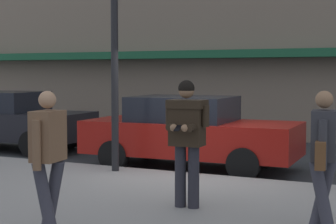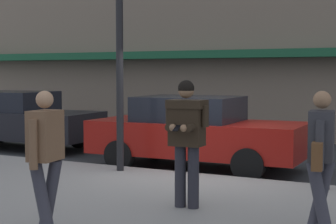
{
  "view_description": "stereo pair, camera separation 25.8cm",
  "coord_description": "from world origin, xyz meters",
  "px_view_note": "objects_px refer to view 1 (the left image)",
  "views": [
    {
      "loc": [
        4.15,
        -9.93,
        2.06
      ],
      "look_at": [
        0.71,
        -2.78,
        1.49
      ],
      "focal_mm": 60.0,
      "sensor_mm": 36.0,
      "label": 1
    },
    {
      "loc": [
        4.38,
        -9.81,
        2.06
      ],
      "look_at": [
        0.71,
        -2.78,
        1.49
      ],
      "focal_mm": 60.0,
      "sensor_mm": 36.0,
      "label": 2
    }
  ],
  "objects_px": {
    "pedestrian_with_bag": "(323,152)",
    "parking_meter": "(325,139)",
    "parked_sedan_near": "(6,120)",
    "man_texting_on_phone": "(187,130)",
    "parked_sedan_mid": "(189,132)",
    "pedestrian_dark_coat": "(48,152)",
    "street_lamp_post": "(114,15)"
  },
  "relations": [
    {
      "from": "parked_sedan_near",
      "to": "street_lamp_post",
      "type": "xyz_separation_m",
      "value": [
        4.7,
        -2.22,
        2.35
      ]
    },
    {
      "from": "street_lamp_post",
      "to": "parking_meter",
      "type": "relative_size",
      "value": 3.84
    },
    {
      "from": "parked_sedan_mid",
      "to": "parked_sedan_near",
      "type": "bearing_deg",
      "value": 173.4
    },
    {
      "from": "man_texting_on_phone",
      "to": "street_lamp_post",
      "type": "relative_size",
      "value": 0.37
    },
    {
      "from": "parked_sedan_mid",
      "to": "man_texting_on_phone",
      "type": "height_order",
      "value": "man_texting_on_phone"
    },
    {
      "from": "pedestrian_dark_coat",
      "to": "parking_meter",
      "type": "relative_size",
      "value": 1.34
    },
    {
      "from": "man_texting_on_phone",
      "to": "parked_sedan_mid",
      "type": "bearing_deg",
      "value": 113.04
    },
    {
      "from": "parked_sedan_mid",
      "to": "pedestrian_with_bag",
      "type": "height_order",
      "value": "pedestrian_with_bag"
    },
    {
      "from": "pedestrian_with_bag",
      "to": "man_texting_on_phone",
      "type": "bearing_deg",
      "value": 169.06
    },
    {
      "from": "parked_sedan_mid",
      "to": "man_texting_on_phone",
      "type": "relative_size",
      "value": 2.53
    },
    {
      "from": "pedestrian_dark_coat",
      "to": "parking_meter",
      "type": "bearing_deg",
      "value": 57.89
    },
    {
      "from": "man_texting_on_phone",
      "to": "street_lamp_post",
      "type": "bearing_deg",
      "value": 139.2
    },
    {
      "from": "parked_sedan_mid",
      "to": "pedestrian_dark_coat",
      "type": "xyz_separation_m",
      "value": [
        0.58,
        -5.52,
        0.32
      ]
    },
    {
      "from": "man_texting_on_phone",
      "to": "pedestrian_dark_coat",
      "type": "distance_m",
      "value": 2.09
    },
    {
      "from": "pedestrian_dark_coat",
      "to": "pedestrian_with_bag",
      "type": "bearing_deg",
      "value": 26.39
    },
    {
      "from": "parked_sedan_mid",
      "to": "pedestrian_with_bag",
      "type": "bearing_deg",
      "value": -49.13
    },
    {
      "from": "parked_sedan_near",
      "to": "pedestrian_dark_coat",
      "type": "distance_m",
      "value": 8.71
    },
    {
      "from": "parked_sedan_near",
      "to": "man_texting_on_phone",
      "type": "height_order",
      "value": "man_texting_on_phone"
    },
    {
      "from": "parked_sedan_near",
      "to": "man_texting_on_phone",
      "type": "relative_size",
      "value": 2.54
    },
    {
      "from": "parked_sedan_mid",
      "to": "pedestrian_with_bag",
      "type": "xyz_separation_m",
      "value": [
        3.51,
        -4.06,
        0.32
      ]
    },
    {
      "from": "pedestrian_with_bag",
      "to": "pedestrian_dark_coat",
      "type": "bearing_deg",
      "value": -153.61
    },
    {
      "from": "man_texting_on_phone",
      "to": "street_lamp_post",
      "type": "height_order",
      "value": "street_lamp_post"
    },
    {
      "from": "parking_meter",
      "to": "pedestrian_dark_coat",
      "type": "bearing_deg",
      "value": -122.11
    },
    {
      "from": "parked_sedan_near",
      "to": "pedestrian_with_bag",
      "type": "distance_m",
      "value": 10.24
    },
    {
      "from": "parked_sedan_near",
      "to": "parked_sedan_mid",
      "type": "bearing_deg",
      "value": -6.6
    },
    {
      "from": "parked_sedan_mid",
      "to": "street_lamp_post",
      "type": "height_order",
      "value": "street_lamp_post"
    },
    {
      "from": "pedestrian_dark_coat",
      "to": "street_lamp_post",
      "type": "distance_m",
      "value": 4.67
    },
    {
      "from": "parked_sedan_near",
      "to": "pedestrian_with_bag",
      "type": "height_order",
      "value": "pedestrian_with_bag"
    },
    {
      "from": "pedestrian_dark_coat",
      "to": "parked_sedan_near",
      "type": "bearing_deg",
      "value": 134.94
    },
    {
      "from": "pedestrian_with_bag",
      "to": "street_lamp_post",
      "type": "distance_m",
      "value": 5.44
    },
    {
      "from": "pedestrian_with_bag",
      "to": "parking_meter",
      "type": "xyz_separation_m",
      "value": [
        -0.43,
        2.54,
        -0.14
      ]
    },
    {
      "from": "parked_sedan_near",
      "to": "pedestrian_with_bag",
      "type": "relative_size",
      "value": 2.7
    }
  ]
}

